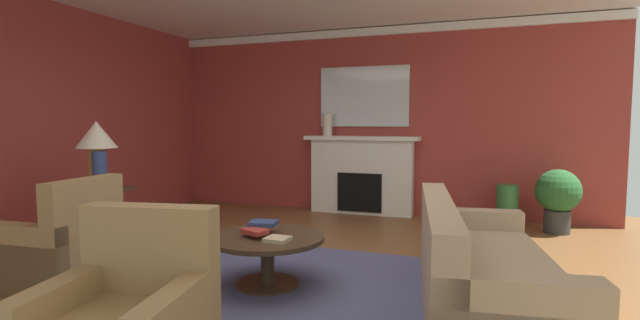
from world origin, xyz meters
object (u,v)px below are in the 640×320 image
object	(u,v)px
mantel_mirror	(364,97)
table_lamp	(97,141)
sofa	(480,276)
armchair_near_window	(61,249)
vase_mantel_left	(327,125)
potted_plant	(558,195)
side_table	(100,214)
vase_on_side_table	(100,171)
vase_tall_corner	(507,206)
fireplace	(361,177)
coffee_table	(267,248)

from	to	relation	value
mantel_mirror	table_lamp	xyz separation A→B (m)	(-2.26, -3.12, -0.61)
sofa	armchair_near_window	bearing A→B (deg)	-171.71
vase_mantel_left	armchair_near_window	bearing A→B (deg)	-107.05
potted_plant	side_table	bearing A→B (deg)	-152.42
vase_on_side_table	side_table	bearing A→B (deg)	141.34
vase_tall_corner	mantel_mirror	bearing A→B (deg)	168.79
fireplace	potted_plant	bearing A→B (deg)	-8.22
coffee_table	potted_plant	world-z (taller)	potted_plant
potted_plant	mantel_mirror	bearing A→B (deg)	169.31
vase_mantel_left	sofa	bearing A→B (deg)	-55.33
mantel_mirror	sofa	world-z (taller)	mantel_mirror
vase_tall_corner	potted_plant	size ratio (longest dim) A/B	0.71
sofa	vase_tall_corner	size ratio (longest dim) A/B	3.74
vase_on_side_table	table_lamp	bearing A→B (deg)	141.34
armchair_near_window	potted_plant	bearing A→B (deg)	38.54
armchair_near_window	potted_plant	xyz separation A→B (m)	(4.47, 3.56, 0.19)
table_lamp	armchair_near_window	bearing A→B (deg)	-61.62
armchair_near_window	table_lamp	bearing A→B (deg)	118.38
potted_plant	sofa	bearing A→B (deg)	-106.97
sofa	side_table	size ratio (longest dim) A/B	3.16
armchair_near_window	table_lamp	xyz separation A→B (m)	(-0.52, 0.95, 0.92)
vase_tall_corner	vase_mantel_left	world-z (taller)	vase_mantel_left
table_lamp	vase_mantel_left	distance (m)	3.41
potted_plant	vase_mantel_left	bearing A→B (deg)	174.01
armchair_near_window	table_lamp	distance (m)	1.42
vase_tall_corner	side_table	bearing A→B (deg)	-148.40
fireplace	sofa	bearing A→B (deg)	-62.46
mantel_mirror	vase_tall_corner	size ratio (longest dim) A/B	2.41
coffee_table	vase_tall_corner	bearing A→B (deg)	56.14
sofa	vase_on_side_table	xyz separation A→B (m)	(-3.90, 0.32, 0.61)
side_table	fireplace	bearing A→B (deg)	52.94
fireplace	mantel_mirror	world-z (taller)	mantel_mirror
fireplace	potted_plant	world-z (taller)	fireplace
sofa	side_table	bearing A→B (deg)	173.81
fireplace	armchair_near_window	world-z (taller)	fireplace
fireplace	table_lamp	world-z (taller)	table_lamp
mantel_mirror	fireplace	bearing A→B (deg)	-90.00
coffee_table	side_table	world-z (taller)	side_table
mantel_mirror	vase_tall_corner	bearing A→B (deg)	-11.21
vase_on_side_table	potted_plant	size ratio (longest dim) A/B	0.51
fireplace	side_table	size ratio (longest dim) A/B	2.57
vase_tall_corner	vase_on_side_table	size ratio (longest dim) A/B	1.39
vase_tall_corner	sofa	bearing A→B (deg)	-95.98
vase_tall_corner	potted_plant	xyz separation A→B (m)	(0.60, -0.09, 0.20)
vase_on_side_table	vase_mantel_left	bearing A→B (deg)	63.00
sofa	table_lamp	size ratio (longest dim) A/B	2.94
vase_tall_corner	vase_on_side_table	bearing A→B (deg)	-146.36
potted_plant	coffee_table	bearing A→B (deg)	-131.70
coffee_table	fireplace	bearing A→B (deg)	90.58
armchair_near_window	coffee_table	size ratio (longest dim) A/B	0.95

